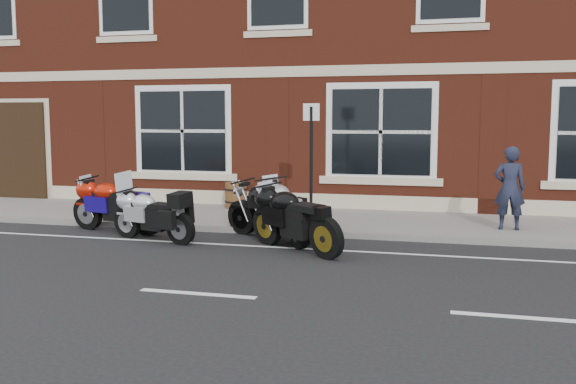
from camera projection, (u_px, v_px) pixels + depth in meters
name	position (u px, v px, depth m)	size (l,w,h in m)	color
ground	(264.00, 249.00, 11.24)	(80.00, 80.00, 0.00)	black
sidewalk	(303.00, 220.00, 14.12)	(30.00, 3.00, 0.12)	slate
kerb	(285.00, 232.00, 12.60)	(30.00, 0.16, 0.12)	slate
pub_building	(357.00, 3.00, 20.66)	(24.00, 12.00, 12.00)	#612314
moto_touring_silver	(152.00, 213.00, 11.97)	(1.89, 0.75, 1.28)	black
moto_sport_red	(116.00, 204.00, 12.88)	(2.20, 0.62, 1.00)	black
moto_sport_black	(295.00, 217.00, 11.03)	(1.92, 1.47, 1.03)	black
moto_sport_silver	(286.00, 209.00, 12.01)	(1.33, 2.05, 1.04)	black
moto_naked_black	(271.00, 209.00, 12.17)	(2.07, 1.12, 1.01)	black
pedestrian_left	(510.00, 188.00, 12.44)	(0.59, 0.39, 1.63)	#1C2033
barrel_planter	(236.00, 195.00, 15.56)	(0.56, 0.56, 0.62)	#4C2A14
parking_sign	(311.00, 155.00, 13.09)	(0.35, 0.07, 2.46)	black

